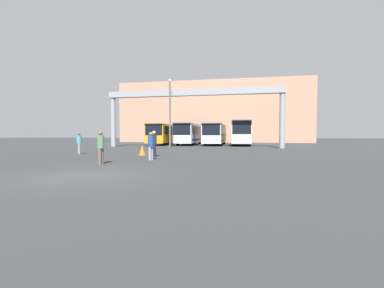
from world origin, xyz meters
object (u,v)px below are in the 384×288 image
Objects in this scene: pedestrian_mid_left at (151,145)px; lamp_post at (170,110)px; bus_slot_0 at (165,133)px; pedestrian_near_center at (79,143)px; bus_slot_3 at (242,132)px; bus_slot_2 at (215,133)px; traffic_cone at (142,150)px; bus_slot_1 at (190,133)px; pedestrian_near_left at (101,147)px; pedestrian_far_center at (154,143)px.

lamp_post is (-2.88, 14.33, 3.43)m from pedestrian_mid_left.
bus_slot_0 reaches higher than pedestrian_near_center.
lamp_post is (3.19, -8.67, 2.60)m from bus_slot_0.
bus_slot_3 is at bearing -167.73° from pedestrian_mid_left.
bus_slot_2 is 23.31m from pedestrian_mid_left.
bus_slot_3 is 15.79× the size of traffic_cone.
lamp_post is at bearing -94.01° from bus_slot_1.
traffic_cone is at bearing -125.43° from pedestrian_mid_left.
pedestrian_near_left is at bearing -80.50° from bus_slot_0.
bus_slot_0 is 6.34× the size of pedestrian_near_center.
lamp_post is (-8.18, -9.28, 2.40)m from bus_slot_3.
bus_slot_1 is 19.68m from traffic_cone.
pedestrian_near_center is at bearing -92.86° from bus_slot_0.
bus_slot_1 is 8.97m from lamp_post.
bus_slot_0 is 6.35× the size of pedestrian_mid_left.
lamp_post is (-1.01, 11.05, 3.94)m from traffic_cone.
bus_slot_2 reaches higher than pedestrian_far_center.
bus_slot_1 is 0.88× the size of bus_slot_3.
bus_slot_1 reaches higher than bus_slot_0.
bus_slot_0 is 3.79m from bus_slot_1.
pedestrian_near_left is 3.04m from pedestrian_mid_left.
lamp_post is (-0.60, -8.58, 2.56)m from bus_slot_1.
pedestrian_near_center is (-8.56, -19.91, -0.84)m from bus_slot_2.
pedestrian_mid_left is (6.07, -23.00, -0.83)m from bus_slot_0.
bus_slot_1 reaches higher than pedestrian_mid_left.
bus_slot_2 is at bearing 63.78° from lamp_post.
traffic_cone is (0.41, -19.62, -1.38)m from bus_slot_1.
bus_slot_0 is 0.90× the size of bus_slot_3.
bus_slot_1 is 1.32× the size of lamp_post.
bus_slot_3 is at bearing 5.31° from bus_slot_1.
pedestrian_mid_left is at bearing -102.65° from bus_slot_3.
pedestrian_near_left is (5.24, -5.78, 0.02)m from pedestrian_near_center.
pedestrian_mid_left is 3.82m from traffic_cone.
bus_slot_3 is at bearing 70.57° from traffic_cone.
pedestrian_mid_left is at bearing -26.39° from pedestrian_near_left.
bus_slot_1 is at bearing 11.17° from pedestrian_near_left.
pedestrian_far_center is at bearing -105.45° from bus_slot_3.
bus_slot_3 is 23.76m from pedestrian_near_center.
bus_slot_2 reaches higher than traffic_cone.
bus_slot_0 is 21.46m from pedestrian_far_center.
bus_slot_2 is 6.28× the size of pedestrian_far_center.
bus_slot_2 reaches higher than pedestrian_mid_left.
pedestrian_far_center is 6.54m from pedestrian_near_center.
lamp_post is at bearing -69.80° from bus_slot_0.
bus_slot_3 reaches higher than pedestrian_near_left.
pedestrian_near_center is 7.81m from pedestrian_near_left.
bus_slot_2 is 1.40× the size of lamp_post.
traffic_cone is at bearing -133.70° from pedestrian_near_center.
traffic_cone is at bearing -84.77° from lamp_post.
pedestrian_near_center is 7.80m from pedestrian_mid_left.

